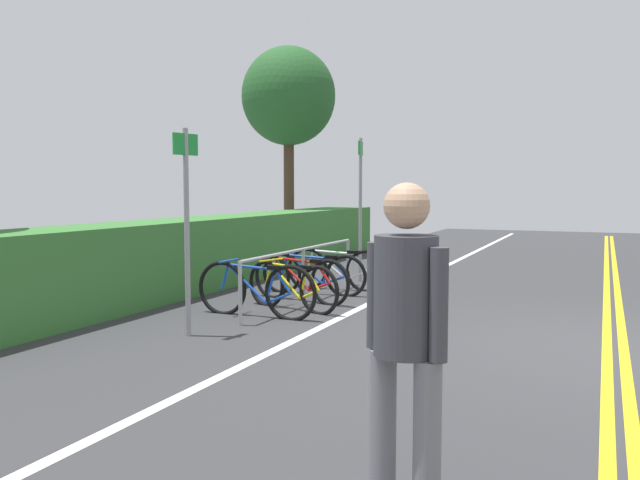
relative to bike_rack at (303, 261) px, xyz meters
name	(u,v)px	position (x,y,z in m)	size (l,w,h in m)	color
ground_plane	(615,353)	(-1.37, -4.21, -0.63)	(39.13, 12.21, 0.05)	#353538
centre_line_yellow_inner	(624,351)	(-1.37, -4.29, -0.60)	(35.22, 0.10, 0.00)	gold
centre_line_yellow_outer	(607,350)	(-1.37, -4.13, -0.60)	(35.22, 0.10, 0.00)	gold
bike_lane_stripe_white	(327,324)	(-1.37, -0.95, -0.60)	(35.22, 0.12, 0.00)	white
bike_rack	(303,261)	(0.00, 0.00, 0.00)	(3.72, 0.05, 0.80)	#9EA0A5
bicycle_0	(256,290)	(-1.28, 0.09, -0.25)	(0.46, 1.76, 0.76)	black
bicycle_1	(292,286)	(-0.64, -0.12, -0.28)	(0.60, 1.62, 0.71)	black
bicycle_2	(300,279)	(0.03, 0.06, -0.27)	(0.57, 1.76, 0.72)	black
bicycle_3	(314,274)	(0.69, 0.14, -0.28)	(0.46, 1.77, 0.70)	black
bicycle_4	(337,269)	(1.26, -0.02, -0.26)	(0.46, 1.74, 0.73)	black
pedestrian	(405,328)	(-5.61, -3.17, 0.38)	(0.32, 0.46, 1.71)	slate
sign_post_near	(187,212)	(-2.56, 0.26, 0.80)	(0.36, 0.10, 2.35)	gray
sign_post_far	(360,197)	(2.35, -0.04, 0.92)	(0.36, 0.10, 2.57)	gray
hedge_backdrop	(227,248)	(1.50, 2.22, -0.02)	(12.67, 1.09, 1.17)	#387533
tree_mid	(289,98)	(5.93, 3.15, 3.28)	(2.30, 2.30, 5.13)	#473323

